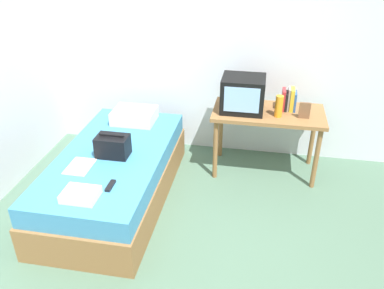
% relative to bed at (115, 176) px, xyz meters
% --- Properties ---
extents(ground_plane, '(8.00, 8.00, 0.00)m').
position_rel_bed_xyz_m(ground_plane, '(0.81, -0.73, -0.26)').
color(ground_plane, '#4C6B56').
extents(wall_back, '(5.20, 0.10, 2.60)m').
position_rel_bed_xyz_m(wall_back, '(0.81, 1.27, 1.04)').
color(wall_back, silver).
rests_on(wall_back, ground).
extents(bed, '(1.00, 2.00, 0.53)m').
position_rel_bed_xyz_m(bed, '(0.00, 0.00, 0.00)').
color(bed, olive).
rests_on(bed, ground).
extents(desk, '(1.16, 0.60, 0.73)m').
position_rel_bed_xyz_m(desk, '(1.45, 0.80, 0.38)').
color(desk, olive).
rests_on(desk, ground).
extents(tv, '(0.44, 0.39, 0.36)m').
position_rel_bed_xyz_m(tv, '(1.17, 0.78, 0.65)').
color(tv, black).
rests_on(tv, desk).
extents(water_bottle, '(0.08, 0.08, 0.22)m').
position_rel_bed_xyz_m(water_bottle, '(1.54, 0.69, 0.58)').
color(water_bottle, orange).
rests_on(water_bottle, desk).
extents(book_row, '(0.15, 0.16, 0.24)m').
position_rel_bed_xyz_m(book_row, '(1.64, 0.88, 0.58)').
color(book_row, '#B72D33').
rests_on(book_row, desk).
extents(picture_frame, '(0.11, 0.02, 0.17)m').
position_rel_bed_xyz_m(picture_frame, '(1.80, 0.69, 0.55)').
color(picture_frame, brown).
rests_on(picture_frame, desk).
extents(pillow, '(0.46, 0.36, 0.14)m').
position_rel_bed_xyz_m(pillow, '(0.00, 0.70, 0.34)').
color(pillow, silver).
rests_on(pillow, bed).
extents(handbag, '(0.30, 0.20, 0.22)m').
position_rel_bed_xyz_m(handbag, '(0.03, -0.04, 0.37)').
color(handbag, black).
rests_on(handbag, bed).
extents(magazine, '(0.21, 0.29, 0.01)m').
position_rel_bed_xyz_m(magazine, '(-0.20, -0.29, 0.27)').
color(magazine, white).
rests_on(magazine, bed).
extents(remote_dark, '(0.04, 0.16, 0.02)m').
position_rel_bed_xyz_m(remote_dark, '(0.19, -0.54, 0.28)').
color(remote_dark, black).
rests_on(remote_dark, bed).
extents(remote_silver, '(0.04, 0.14, 0.02)m').
position_rel_bed_xyz_m(remote_silver, '(-0.17, 0.12, 0.28)').
color(remote_silver, '#B7B7BC').
rests_on(remote_silver, bed).
extents(folded_towel, '(0.28, 0.22, 0.06)m').
position_rel_bed_xyz_m(folded_towel, '(0.01, -0.73, 0.30)').
color(folded_towel, white).
rests_on(folded_towel, bed).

